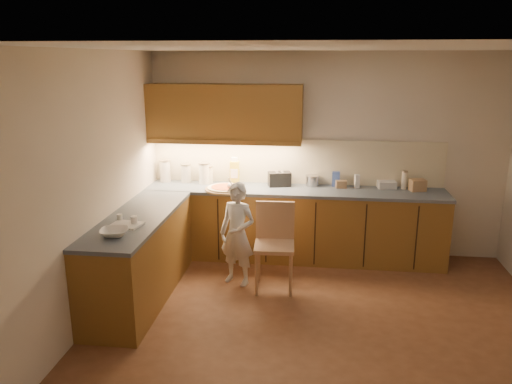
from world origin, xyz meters
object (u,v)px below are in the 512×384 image
child (237,234)px  wooden_chair (275,239)px  oil_jug (235,172)px  toaster (279,179)px  pizza_on_board (226,188)px

child → wooden_chair: size_ratio=1.23×
oil_jug → toaster: 0.59m
pizza_on_board → oil_jug: 0.35m
oil_jug → toaster: size_ratio=1.13×
child → oil_jug: (-0.19, 0.98, 0.49)m
pizza_on_board → child: 0.80m
child → oil_jug: bearing=122.4°
child → oil_jug: size_ratio=3.32×
pizza_on_board → wooden_chair: pizza_on_board is taller
child → oil_jug: 1.11m
wooden_chair → oil_jug: 1.30m
pizza_on_board → wooden_chair: bearing=-45.9°
child → toaster: (0.39, 0.96, 0.42)m
wooden_chair → pizza_on_board: bearing=130.9°
oil_jug → toaster: (0.58, -0.02, -0.07)m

